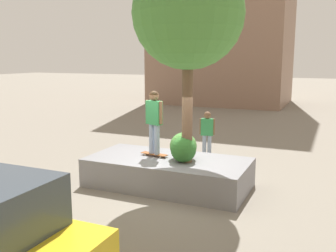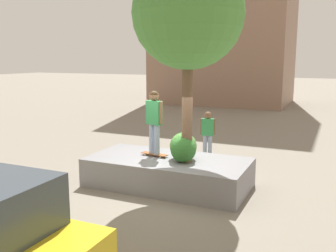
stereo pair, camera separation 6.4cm
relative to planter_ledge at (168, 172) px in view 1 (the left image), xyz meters
The scene contains 8 objects.
ground_plane 0.52m from the planter_ledge, 120.09° to the left, with size 120.00×120.00×0.00m, color gray.
planter_ledge is the anchor object (origin of this frame).
plaza_tree 4.20m from the planter_ledge, behind, with size 2.79×2.79×5.18m.
boxwood_shrub 0.86m from the planter_ledge, 166.38° to the right, with size 0.73×0.73×0.73m, color #4C8C3D.
hedge_clump 0.90m from the planter_ledge, 162.72° to the left, with size 0.67×0.67×0.67m, color #2D6628.
skateboard 0.64m from the planter_ledge, ahead, with size 0.82×0.33×0.07m.
skateboarder 1.54m from the planter_ledge, ahead, with size 0.57×0.34×1.75m.
pedestrian_crossing 3.54m from the planter_ledge, 89.52° to the right, with size 0.54×0.27×1.62m.
Camera 1 is at (-3.90, 8.92, 3.50)m, focal length 40.90 mm.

